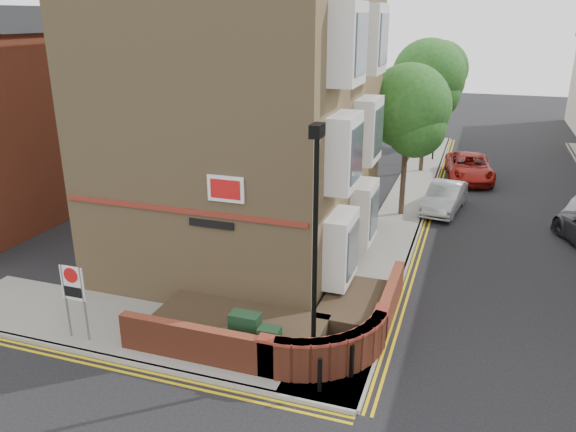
% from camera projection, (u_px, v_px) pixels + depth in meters
% --- Properties ---
extents(ground, '(120.00, 120.00, 0.00)m').
position_uv_depth(ground, '(237.00, 388.00, 13.80)').
color(ground, black).
rests_on(ground, ground).
extents(pavement_corner, '(13.00, 3.00, 0.12)m').
position_uv_depth(pavement_corner, '(146.00, 331.00, 16.19)').
color(pavement_corner, gray).
rests_on(pavement_corner, ground).
extents(pavement_main, '(2.00, 32.00, 0.12)m').
position_uv_depth(pavement_main, '(407.00, 202.00, 27.43)').
color(pavement_main, gray).
rests_on(pavement_main, ground).
extents(kerb_side, '(13.00, 0.15, 0.12)m').
position_uv_depth(kerb_side, '(115.00, 359.00, 14.85)').
color(kerb_side, gray).
rests_on(kerb_side, ground).
extents(kerb_main_near, '(0.15, 32.00, 0.12)m').
position_uv_depth(kerb_main_near, '(427.00, 204.00, 27.12)').
color(kerb_main_near, gray).
rests_on(kerb_main_near, ground).
extents(yellow_lines_side, '(13.00, 0.28, 0.01)m').
position_uv_depth(yellow_lines_side, '(110.00, 366.00, 14.65)').
color(yellow_lines_side, gold).
rests_on(yellow_lines_side, ground).
extents(yellow_lines_main, '(0.28, 32.00, 0.01)m').
position_uv_depth(yellow_lines_main, '(433.00, 205.00, 27.06)').
color(yellow_lines_main, gold).
rests_on(yellow_lines_main, ground).
extents(corner_building, '(8.95, 10.40, 13.60)m').
position_uv_depth(corner_building, '(249.00, 88.00, 19.70)').
color(corner_building, '#90734C').
rests_on(corner_building, ground).
extents(garden_wall, '(6.80, 6.00, 1.20)m').
position_uv_depth(garden_wall, '(272.00, 336.00, 16.03)').
color(garden_wall, brown).
rests_on(garden_wall, ground).
extents(lamppost, '(0.25, 0.50, 6.30)m').
position_uv_depth(lamppost, '(315.00, 253.00, 13.26)').
color(lamppost, black).
rests_on(lamppost, pavement_corner).
extents(utility_cabinet_large, '(0.80, 0.45, 1.20)m').
position_uv_depth(utility_cabinet_large, '(245.00, 334.00, 14.81)').
color(utility_cabinet_large, black).
rests_on(utility_cabinet_large, pavement_corner).
extents(utility_cabinet_small, '(0.55, 0.40, 1.10)m').
position_uv_depth(utility_cabinet_small, '(270.00, 347.00, 14.32)').
color(utility_cabinet_small, black).
rests_on(utility_cabinet_small, pavement_corner).
extents(bollard_near, '(0.11, 0.11, 0.90)m').
position_uv_depth(bollard_near, '(320.00, 375.00, 13.36)').
color(bollard_near, black).
rests_on(bollard_near, pavement_corner).
extents(bollard_far, '(0.11, 0.11, 0.90)m').
position_uv_depth(bollard_far, '(352.00, 361.00, 13.89)').
color(bollard_far, black).
rests_on(bollard_far, pavement_corner).
extents(zone_sign, '(0.72, 0.07, 2.20)m').
position_uv_depth(zone_sign, '(73.00, 289.00, 15.22)').
color(zone_sign, slate).
rests_on(zone_sign, pavement_corner).
extents(tree_near, '(3.64, 3.65, 6.70)m').
position_uv_depth(tree_near, '(408.00, 113.00, 24.12)').
color(tree_near, '#382B1E').
rests_on(tree_near, pavement_main).
extents(tree_mid, '(4.03, 4.03, 7.42)m').
position_uv_depth(tree_mid, '(428.00, 81.00, 31.08)').
color(tree_mid, '#382B1E').
rests_on(tree_mid, pavement_main).
extents(tree_far, '(3.81, 3.81, 7.00)m').
position_uv_depth(tree_far, '(439.00, 73.00, 38.30)').
color(tree_far, '#382B1E').
rests_on(tree_far, pavement_main).
extents(traffic_light_assembly, '(0.20, 0.16, 4.20)m').
position_uv_depth(traffic_light_assembly, '(436.00, 117.00, 34.40)').
color(traffic_light_assembly, black).
rests_on(traffic_light_assembly, pavement_main).
extents(silver_car_near, '(1.97, 4.18, 1.33)m').
position_uv_depth(silver_car_near, '(445.00, 197.00, 26.09)').
color(silver_car_near, '#9B9FA2').
rests_on(silver_car_near, ground).
extents(red_car_main, '(2.99, 5.34, 1.41)m').
position_uv_depth(red_car_main, '(469.00, 167.00, 31.12)').
color(red_car_main, maroon).
rests_on(red_car_main, ground).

